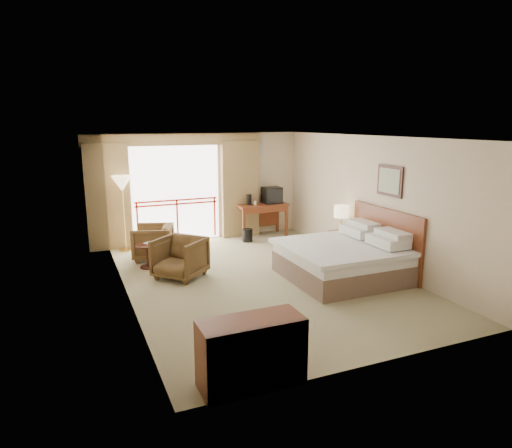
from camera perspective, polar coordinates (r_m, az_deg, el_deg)
name	(u,v)px	position (r m, az deg, el deg)	size (l,w,h in m)	color
floor	(261,278)	(8.92, 0.59, -6.79)	(7.00, 7.00, 0.00)	gray
ceiling	(261,137)	(8.42, 0.64, 10.82)	(7.00, 7.00, 0.00)	white
wall_back	(207,186)	(11.82, -6.20, 4.70)	(5.00, 5.00, 0.00)	beige
wall_front	(378,261)	(5.63, 15.05, -4.52)	(5.00, 5.00, 0.00)	beige
wall_left	(124,221)	(7.93, -16.19, 0.36)	(7.00, 7.00, 0.00)	beige
wall_right	(371,201)	(9.82, 14.13, 2.78)	(7.00, 7.00, 0.00)	beige
balcony_door	(176,194)	(11.62, -9.94, 3.70)	(2.40, 2.40, 0.00)	white
balcony_railing	(177,209)	(11.66, -9.85, 1.81)	(2.09, 0.03, 1.02)	#B2220F
curtain_left	(108,197)	(11.23, -18.03, 3.22)	(1.00, 0.26, 2.50)	olive
curtain_right	(240,189)	(11.96, -2.07, 4.38)	(1.00, 0.26, 2.50)	olive
valance	(175,140)	(11.39, -10.09, 10.35)	(4.40, 0.22, 0.28)	olive
hvac_vent	(254,146)	(12.13, -0.30, 9.73)	(0.50, 0.04, 0.50)	silver
bed	(344,259)	(9.00, 10.95, -4.34)	(2.13, 2.06, 0.97)	brown
headboard	(385,241)	(9.48, 15.87, -2.00)	(0.06, 2.10, 1.30)	#5D2311
framed_art	(390,181)	(9.27, 16.37, 5.20)	(0.04, 0.72, 0.60)	black
nightstand	(341,244)	(10.43, 10.61, -2.48)	(0.40, 0.47, 0.57)	#5D2311
table_lamp	(341,212)	(10.31, 10.62, 1.49)	(0.32, 0.32, 0.57)	tan
phone	(344,232)	(10.21, 10.91, -0.95)	(0.18, 0.14, 0.08)	black
desk	(260,211)	(12.06, 0.57, 1.68)	(1.32, 0.64, 0.87)	#5D2311
tv	(272,195)	(12.06, 2.00, 3.61)	(0.48, 0.38, 0.43)	black
coffee_maker	(249,200)	(11.82, -0.88, 3.05)	(0.13, 0.13, 0.28)	black
cup	(255,203)	(11.85, -0.11, 2.65)	(0.07, 0.07, 0.10)	white
wastebasket	(247,235)	(11.55, -1.08, -1.41)	(0.26, 0.26, 0.32)	black
armchair_far	(154,259)	(10.39, -12.65, -4.27)	(0.82, 0.84, 0.77)	#46311A
armchair_near	(181,277)	(9.10, -9.41, -6.58)	(0.85, 0.87, 0.79)	#46311A
side_table	(147,252)	(9.71, -13.45, -3.45)	(0.45, 0.45, 0.49)	black
book	(147,245)	(9.67, -13.50, -2.56)	(0.18, 0.25, 0.02)	white
floor_lamp	(122,186)	(10.91, -16.43, 4.53)	(0.45, 0.45, 1.77)	tan
dresser	(252,353)	(5.40, -0.57, -15.77)	(1.20, 0.51, 0.80)	#5D2311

